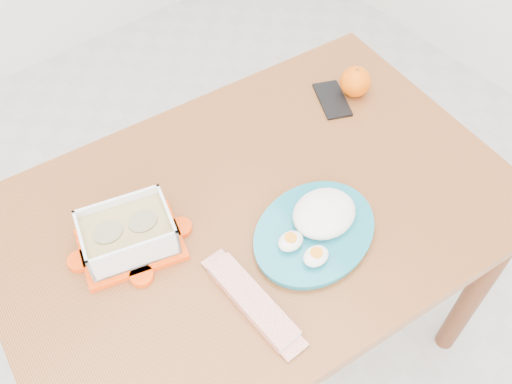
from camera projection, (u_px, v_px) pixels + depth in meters
ground at (233, 353)px, 1.86m from camera, size 3.50×3.50×0.00m
dining_table at (256, 233)px, 1.38m from camera, size 1.26×0.91×0.75m
food_container at (128, 234)px, 1.20m from camera, size 0.25×0.22×0.09m
orange_fruit at (355, 82)px, 1.50m from camera, size 0.08×0.08×0.08m
rice_plate at (318, 225)px, 1.24m from camera, size 0.34×0.34×0.08m
candy_bar at (252, 301)px, 1.14m from camera, size 0.06×0.23×0.02m
smartphone at (332, 100)px, 1.51m from camera, size 0.12×0.15×0.01m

